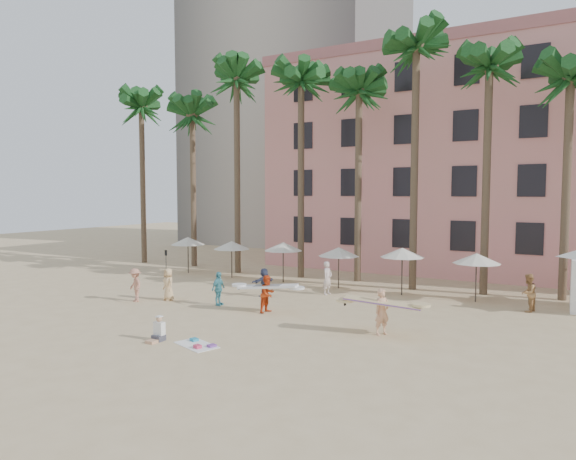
% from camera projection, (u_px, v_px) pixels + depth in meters
% --- Properties ---
extents(ground, '(120.00, 120.00, 0.00)m').
position_uv_depth(ground, '(229.00, 342.00, 20.14)').
color(ground, '#D1B789').
rests_on(ground, ground).
extents(pink_hotel, '(35.00, 14.00, 16.00)m').
position_uv_depth(pink_hotel, '(511.00, 164.00, 38.49)').
color(pink_hotel, '#D98D84').
rests_on(pink_hotel, ground).
extents(grey_tower, '(22.00, 18.00, 50.00)m').
position_uv_depth(grey_tower, '(298.00, 29.00, 60.12)').
color(grey_tower, '#A89E8E').
rests_on(grey_tower, ground).
extents(palm_row, '(44.40, 5.40, 16.30)m').
position_uv_depth(palm_row, '(379.00, 78.00, 31.89)').
color(palm_row, brown).
rests_on(palm_row, ground).
extents(umbrella_row, '(22.50, 2.70, 2.73)m').
position_uv_depth(umbrella_row, '(310.00, 249.00, 32.26)').
color(umbrella_row, '#332B23').
rests_on(umbrella_row, ground).
extents(beach_towel, '(2.02, 1.52, 0.14)m').
position_uv_depth(beach_towel, '(198.00, 344.00, 19.67)').
color(beach_towel, white).
rests_on(beach_towel, ground).
extents(carrier_yellow, '(3.18, 1.43, 1.92)m').
position_uv_depth(carrier_yellow, '(382.00, 309.00, 21.06)').
color(carrier_yellow, '#DEA17C').
rests_on(carrier_yellow, ground).
extents(carrier_white, '(3.04, 1.48, 1.83)m').
position_uv_depth(carrier_white, '(268.00, 293.00, 25.02)').
color(carrier_white, '#D94316').
rests_on(carrier_white, ground).
extents(beachgoers, '(19.64, 9.04, 1.91)m').
position_uv_depth(beachgoers, '(272.00, 286.00, 27.42)').
color(beachgoers, tan).
rests_on(beachgoers, ground).
extents(paddle, '(0.18, 0.04, 2.23)m').
position_uv_depth(paddle, '(166.00, 263.00, 32.49)').
color(paddle, black).
rests_on(paddle, ground).
extents(seated_man, '(0.43, 0.76, 0.98)m').
position_uv_depth(seated_man, '(158.00, 332.00, 20.24)').
color(seated_man, '#3F3F4C').
rests_on(seated_man, ground).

